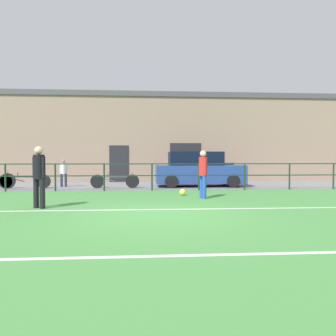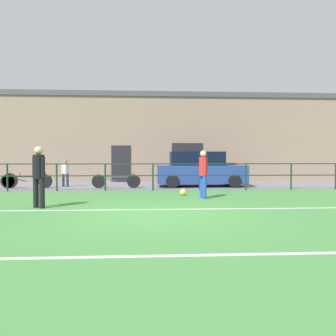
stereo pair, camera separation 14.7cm
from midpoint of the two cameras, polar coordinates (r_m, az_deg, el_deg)
name	(u,v)px [view 2 (the right image)]	position (r m, az deg, el deg)	size (l,w,h in m)	color
ground	(157,215)	(8.01, -1.47, -8.23)	(60.00, 44.00, 0.04)	#478C42
field_line_touchline	(156,209)	(8.79, -1.65, -7.20)	(36.00, 0.11, 0.00)	white
field_line_hash	(163,256)	(4.72, 0.00, -14.99)	(36.00, 0.11, 0.00)	white
pavement_strip	(152,185)	(16.44, -2.50, -3.04)	(48.00, 5.00, 0.02)	slate
perimeter_fence	(153,173)	(13.90, -2.33, -0.85)	(36.07, 0.07, 1.15)	#193823
clubhouse_facade	(151,138)	(20.12, -2.69, 5.23)	(28.00, 2.56, 5.21)	gray
player_goalkeeper	(39,173)	(9.61, -21.10, -0.81)	(0.40, 0.30, 1.69)	black
player_striker	(203,171)	(11.19, 6.50, -0.55)	(0.29, 0.44, 1.63)	blue
soccer_ball_match	(183,192)	(12.07, 2.97, -4.22)	(0.24, 0.24, 0.24)	#E5E04C
spectator_child	(65,171)	(16.25, -17.13, -0.55)	(0.34, 0.23, 1.29)	#232D4C
parked_car_red	(200,170)	(15.82, 5.81, -0.36)	(4.19, 1.78, 1.66)	#28428E
bicycle_parked_1	(116,181)	(15.04, -8.72, -2.23)	(2.19, 0.04, 0.72)	black
bicycle_parked_2	(26,181)	(16.05, -23.11, -2.08)	(2.28, 0.04, 0.72)	black
trash_bin_0	(230,173)	(18.71, 10.99, -0.78)	(0.55, 0.47, 1.09)	black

